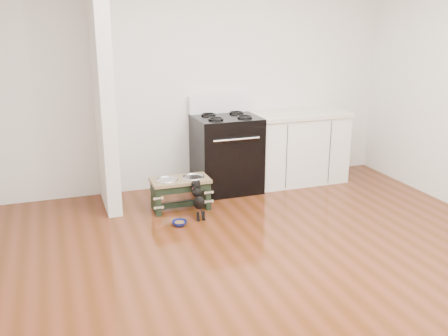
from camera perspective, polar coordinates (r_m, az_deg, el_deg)
ground at (r=4.32m, az=6.93°, el=-11.79°), size 5.00×5.00×0.00m
room_shell at (r=3.82m, az=7.80°, el=10.04°), size 5.00×5.00×5.00m
partition_wall at (r=5.55m, az=-13.68°, el=9.04°), size 0.15×0.80×2.70m
oven_range at (r=6.09m, az=0.26°, el=1.81°), size 0.76×0.69×1.14m
cabinet_run at (r=6.50m, az=8.37°, el=2.37°), size 1.24×0.64×0.91m
dog_feeder at (r=5.55m, az=-5.00°, el=-2.24°), size 0.64×0.34×0.37m
puppy at (r=5.32m, az=-2.99°, el=-3.47°), size 0.11×0.33×0.39m
floor_bowl at (r=5.19m, az=-5.10°, el=-6.30°), size 0.20×0.20×0.05m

